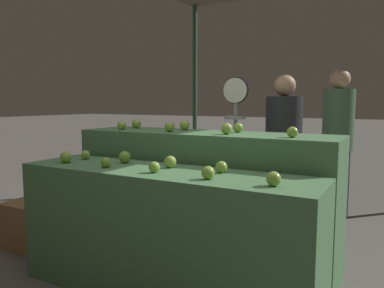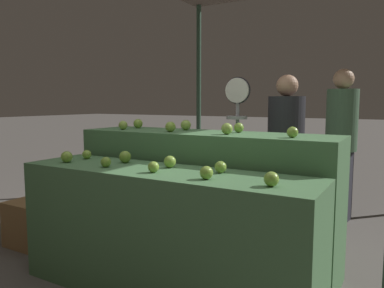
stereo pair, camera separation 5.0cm
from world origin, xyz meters
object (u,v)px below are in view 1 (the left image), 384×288
Objects in this scene: person_vendor_at_scale at (283,144)px; person_customer_left at (338,133)px; produce_scale at (235,123)px; wooden_crate_side at (32,223)px.

person_customer_left reaches higher than person_vendor_at_scale.
wooden_crate_side is (-1.54, -1.14, -0.92)m from produce_scale.
wooden_crate_side is (-2.33, -2.23, -0.77)m from person_customer_left.
wooden_crate_side is at bearing -143.55° from produce_scale.
person_vendor_at_scale is 0.90m from person_customer_left.
person_customer_left is at bearing 54.41° from produce_scale.
produce_scale is 0.53m from person_vendor_at_scale.
person_customer_left is 4.06× the size of wooden_crate_side.
person_customer_left is at bearing 43.86° from wooden_crate_side.
person_vendor_at_scale is 2.51m from wooden_crate_side.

